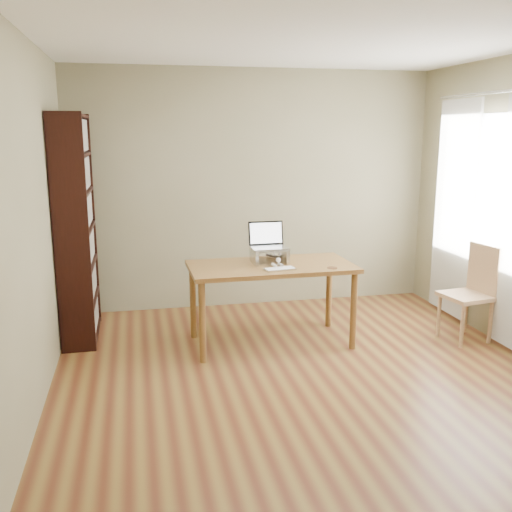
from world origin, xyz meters
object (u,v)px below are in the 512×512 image
Objects in this scene: laptop at (268,241)px; cat at (271,255)px; chair at (473,290)px; bookshelf at (77,229)px; desk at (271,274)px; keyboard at (280,269)px.

laptop is 0.13m from cat.
laptop reaches higher than chair.
laptop is at bearing 157.37° from chair.
chair is at bearing -13.62° from bookshelf.
laptop is 0.37× the size of chair.
desk is 1.67× the size of chair.
laptop is 0.71× the size of cat.
chair is (1.85, -0.42, -0.32)m from cat.
cat is 1.93m from chair.
cat is 0.52× the size of chair.
bookshelf is 4.43× the size of cat.
desk is 1.90m from chair.
bookshelf is 1.79m from laptop.
bookshelf is 3.75m from chair.
bookshelf reaches higher than chair.
desk is 0.19m from cat.
cat is at bearing 78.31° from desk.
desk is 5.25× the size of keyboard.
bookshelf is 7.32× the size of keyboard.
laptop is (1.73, -0.43, -0.11)m from bookshelf.
laptop is at bearing -13.83° from bookshelf.
cat is (1.75, -0.45, -0.24)m from bookshelf.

